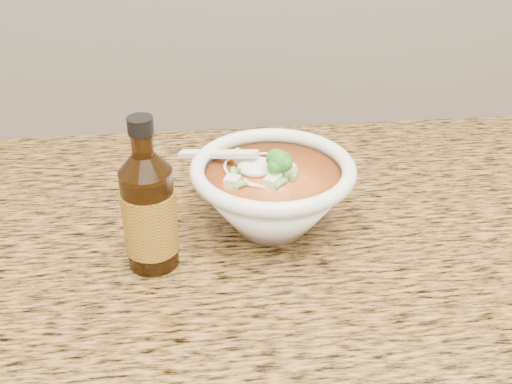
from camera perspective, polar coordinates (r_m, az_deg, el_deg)
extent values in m
cube|color=#976337|center=(0.79, 6.53, -4.97)|extent=(4.00, 0.68, 0.04)
cylinder|color=white|center=(0.79, 1.45, -2.80)|extent=(0.08, 0.08, 0.01)
torus|color=white|center=(0.75, 1.53, 2.06)|extent=(0.20, 0.20, 0.02)
torus|color=beige|center=(0.75, 1.89, 1.49)|extent=(0.13, 0.13, 0.00)
torus|color=beige|center=(0.75, 0.70, 1.37)|extent=(0.09, 0.09, 0.00)
torus|color=beige|center=(0.75, 1.84, 1.32)|extent=(0.13, 0.13, 0.00)
torus|color=beige|center=(0.75, 2.15, 0.99)|extent=(0.07, 0.07, 0.00)
torus|color=beige|center=(0.76, 2.52, 1.33)|extent=(0.07, 0.07, 0.00)
torus|color=beige|center=(0.75, 2.72, 0.82)|extent=(0.06, 0.06, 0.00)
torus|color=beige|center=(0.75, 1.99, 0.68)|extent=(0.05, 0.05, 0.00)
torus|color=beige|center=(0.76, 1.90, 1.17)|extent=(0.10, 0.10, 0.00)
cube|color=silver|center=(0.76, 2.22, 2.42)|extent=(0.02, 0.02, 0.02)
cube|color=silver|center=(0.75, 4.46, 1.81)|extent=(0.02, 0.02, 0.02)
cube|color=silver|center=(0.74, 4.98, 1.35)|extent=(0.02, 0.02, 0.01)
cube|color=silver|center=(0.76, 2.35, 2.38)|extent=(0.02, 0.02, 0.01)
cube|color=silver|center=(0.73, 4.77, 1.01)|extent=(0.02, 0.02, 0.02)
cube|color=silver|center=(0.76, -0.58, 2.47)|extent=(0.02, 0.02, 0.02)
cube|color=silver|center=(0.75, -2.65, 2.01)|extent=(0.02, 0.02, 0.02)
ellipsoid|color=#196014|center=(0.73, 2.03, 2.52)|extent=(0.04, 0.04, 0.03)
cylinder|color=#63B746|center=(0.73, -2.37, 1.11)|extent=(0.01, 0.02, 0.01)
cylinder|color=#63B746|center=(0.72, 2.44, 0.69)|extent=(0.02, 0.01, 0.01)
cylinder|color=#63B746|center=(0.75, 3.58, 1.95)|extent=(0.02, 0.01, 0.01)
cylinder|color=#63B746|center=(0.76, -0.42, 2.27)|extent=(0.02, 0.01, 0.01)
cylinder|color=#63B746|center=(0.80, 2.35, 3.79)|extent=(0.02, 0.02, 0.01)
cylinder|color=#63B746|center=(0.72, 5.03, 0.66)|extent=(0.02, 0.02, 0.01)
cylinder|color=#63B746|center=(0.71, 2.85, -0.03)|extent=(0.02, 0.01, 0.01)
cylinder|color=#63B746|center=(0.71, 1.99, -0.06)|extent=(0.02, 0.02, 0.01)
ellipsoid|color=white|center=(0.76, -0.02, 2.27)|extent=(0.04, 0.04, 0.02)
cube|color=white|center=(0.77, -3.44, 3.40)|extent=(0.10, 0.06, 0.03)
cylinder|color=black|center=(0.71, -9.41, -2.33)|extent=(0.06, 0.06, 0.12)
cylinder|color=black|center=(0.66, -10.08, 4.22)|extent=(0.02, 0.02, 0.02)
cylinder|color=black|center=(0.65, -10.25, 5.85)|extent=(0.03, 0.03, 0.02)
cylinder|color=red|center=(0.71, -9.40, -2.49)|extent=(0.06, 0.06, 0.07)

